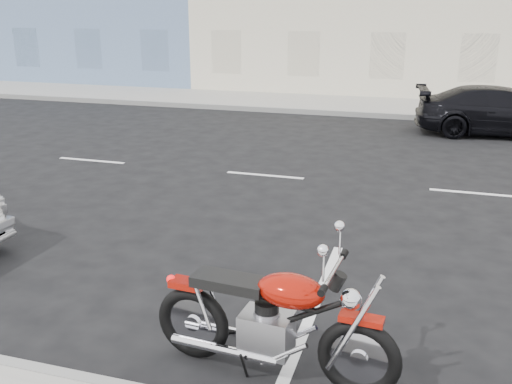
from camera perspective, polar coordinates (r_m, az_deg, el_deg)
ground at (r=11.16m, az=10.82°, el=0.80°), size 120.00×120.00×0.00m
sidewalk_far at (r=20.50m, az=-0.45°, el=9.15°), size 80.00×3.40×0.15m
curb_far at (r=18.90m, az=-2.01°, el=8.39°), size 80.00×0.12×0.16m
motorcycle at (r=5.09m, az=10.70°, el=-14.57°), size 2.34×0.77×1.17m
car_far at (r=16.43m, az=23.31°, el=7.44°), size 4.52×2.20×1.27m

